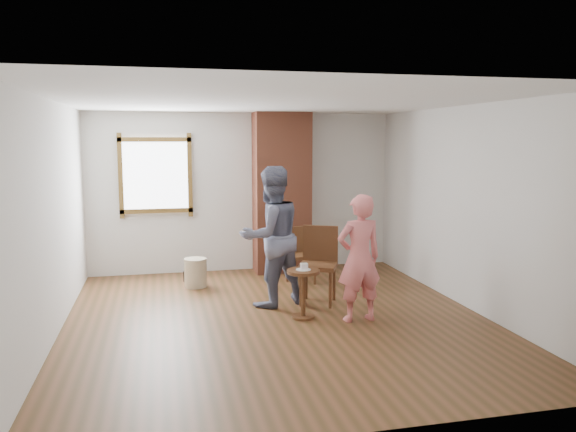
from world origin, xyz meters
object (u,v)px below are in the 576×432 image
object	(u,v)px
man	(271,236)
dining_chair_left	(319,260)
dining_chair_right	(299,252)
stoneware_crock	(196,273)
side_table	(303,286)
person_pink	(359,258)

from	to	relation	value
man	dining_chair_left	bearing A→B (deg)	158.86
dining_chair_left	dining_chair_right	distance (m)	1.09
stoneware_crock	dining_chair_left	distance (m)	1.97
side_table	person_pink	world-z (taller)	person_pink
dining_chair_left	person_pink	world-z (taller)	person_pink
stoneware_crock	dining_chair_left	size ratio (longest dim) A/B	0.42
stoneware_crock	dining_chair_right	size ratio (longest dim) A/B	0.50
dining_chair_left	man	xyz separation A→B (m)	(-0.65, -0.00, 0.34)
stoneware_crock	person_pink	world-z (taller)	person_pink
side_table	man	xyz separation A→B (m)	(-0.27, 0.64, 0.51)
stoneware_crock	side_table	size ratio (longest dim) A/B	0.71
person_pink	dining_chair_left	bearing A→B (deg)	-79.22
dining_chair_right	man	distance (m)	1.34
stoneware_crock	man	world-z (taller)	man
side_table	man	world-z (taller)	man
dining_chair_right	side_table	xyz separation A→B (m)	(-0.38, -1.72, -0.07)
man	person_pink	size ratio (longest dim) A/B	1.20
dining_chair_left	dining_chair_right	size ratio (longest dim) A/B	1.20
stoneware_crock	dining_chair_right	distance (m)	1.58
man	person_pink	bearing A→B (deg)	114.06
stoneware_crock	dining_chair_right	world-z (taller)	dining_chair_right
stoneware_crock	side_table	world-z (taller)	side_table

